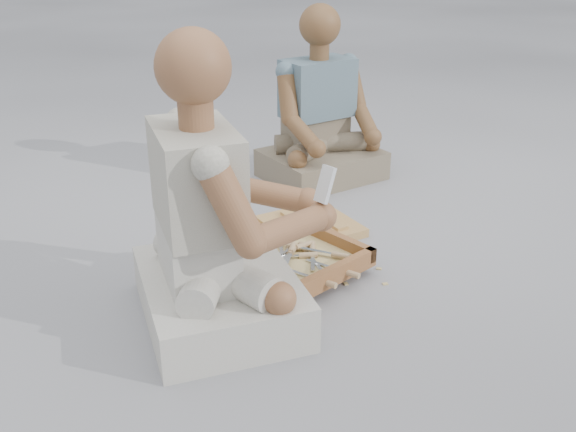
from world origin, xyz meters
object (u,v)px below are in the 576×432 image
craftsman (214,230)px  companion (321,123)px  carved_panel (291,231)px  tool_tray (285,263)px

craftsman → companion: size_ratio=1.09×
carved_panel → craftsman: craftsman is taller
tool_tray → craftsman: size_ratio=0.65×
carved_panel → tool_tray: 0.36m
carved_panel → companion: 0.77m
tool_tray → companion: (0.69, 0.83, 0.23)m
craftsman → companion: craftsman is taller
companion → craftsman: bearing=39.9°
tool_tray → carved_panel: bearing=56.3°
craftsman → carved_panel: bearing=139.3°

